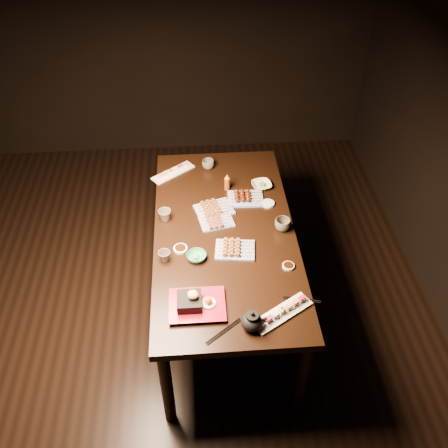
{
  "coord_description": "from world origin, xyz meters",
  "views": [
    {
      "loc": [
        0.29,
        -2.02,
        2.92
      ],
      "look_at": [
        0.47,
        0.37,
        0.77
      ],
      "focal_mm": 40.0,
      "sensor_mm": 36.0,
      "label": 1
    }
  ],
  "objects": [
    {
      "name": "sushi_platter_far",
      "position": [
        0.14,
        0.99,
        0.77
      ],
      "size": [
        0.32,
        0.28,
        0.04
      ],
      "primitive_type": null,
      "rotation": [
        0.0,
        0.0,
        3.79
      ],
      "color": "white",
      "rests_on": "dining_table"
    },
    {
      "name": "teapot",
      "position": [
        0.56,
        -0.43,
        0.81
      ],
      "size": [
        0.15,
        0.15,
        0.12
      ],
      "primitive_type": null,
      "rotation": [
        0.0,
        0.0,
        0.06
      ],
      "color": "black",
      "rests_on": "dining_table"
    },
    {
      "name": "yakitori_plate_left",
      "position": [
        0.41,
        0.54,
        0.78
      ],
      "size": [
        0.28,
        0.24,
        0.06
      ],
      "primitive_type": null,
      "rotation": [
        0.0,
        0.0,
        0.3
      ],
      "color": "#828EB6",
      "rests_on": "dining_table"
    },
    {
      "name": "teacup_near_left",
      "position": [
        0.09,
        0.1,
        0.78
      ],
      "size": [
        0.08,
        0.08,
        0.07
      ],
      "primitive_type": "imported",
      "rotation": [
        0.0,
        0.0,
        -0.14
      ],
      "color": "#4D463B",
      "rests_on": "dining_table"
    },
    {
      "name": "chopsticks_se",
      "position": [
        0.86,
        -0.27,
        0.75
      ],
      "size": [
        0.21,
        0.07,
        0.01
      ],
      "primitive_type": null,
      "rotation": [
        0.0,
        0.0,
        -0.25
      ],
      "color": "black",
      "rests_on": "dining_table"
    },
    {
      "name": "teacup_far_left",
      "position": [
        0.09,
        0.47,
        0.79
      ],
      "size": [
        0.11,
        0.11,
        0.08
      ],
      "primitive_type": "imported",
      "rotation": [
        0.0,
        0.0,
        0.49
      ],
      "color": "#4D463B",
      "rests_on": "dining_table"
    },
    {
      "name": "condiment_bottle",
      "position": [
        0.52,
        0.77,
        0.81
      ],
      "size": [
        0.05,
        0.05,
        0.12
      ],
      "primitive_type": "cylinder",
      "rotation": [
        0.0,
        0.0,
        0.38
      ],
      "color": "#69300E",
      "rests_on": "dining_table"
    },
    {
      "name": "tsukune_plate",
      "position": [
        0.64,
        0.64,
        0.78
      ],
      "size": [
        0.25,
        0.18,
        0.06
      ],
      "primitive_type": null,
      "rotation": [
        0.0,
        0.0,
        -0.03
      ],
      "color": "#828EB6",
      "rests_on": "dining_table"
    },
    {
      "name": "sauce_dish_east",
      "position": [
        0.79,
        0.58,
        0.76
      ],
      "size": [
        0.12,
        0.12,
        0.02
      ],
      "primitive_type": "cylinder",
      "rotation": [
        0.0,
        0.0,
        0.5
      ],
      "color": "white",
      "rests_on": "dining_table"
    },
    {
      "name": "sauce_dish_nw",
      "position": [
        0.11,
        0.96,
        0.76
      ],
      "size": [
        0.11,
        0.11,
        0.02
      ],
      "primitive_type": "cylinder",
      "rotation": [
        0.0,
        0.0,
        0.27
      ],
      "color": "white",
      "rests_on": "dining_table"
    },
    {
      "name": "dining_table",
      "position": [
        0.47,
        0.32,
        0.38
      ],
      "size": [
        1.07,
        1.88,
        0.75
      ],
      "primitive_type": "cube",
      "rotation": [
        0.0,
        0.0,
        0.1
      ],
      "color": "black",
      "rests_on": "ground"
    },
    {
      "name": "yakitori_plate_right",
      "position": [
        0.52,
        0.14,
        0.78
      ],
      "size": [
        0.26,
        0.2,
        0.06
      ],
      "primitive_type": null,
      "rotation": [
        0.0,
        0.0,
        -0.12
      ],
      "color": "#828EB6",
      "rests_on": "dining_table"
    },
    {
      "name": "edamame_bowl_green",
      "position": [
        0.28,
        0.09,
        0.77
      ],
      "size": [
        0.16,
        0.16,
        0.04
      ],
      "primitive_type": "imported",
      "rotation": [
        0.0,
        0.0,
        0.51
      ],
      "color": "#2B835A",
      "rests_on": "dining_table"
    },
    {
      "name": "edamame_bowl_cream",
      "position": [
        0.77,
        0.77,
        0.77
      ],
      "size": [
        0.16,
        0.16,
        0.03
      ],
      "primitive_type": "imported",
      "rotation": [
        0.0,
        0.0,
        0.19
      ],
      "color": "beige",
      "rests_on": "dining_table"
    },
    {
      "name": "sauce_dish_se",
      "position": [
        0.83,
        -0.01,
        0.76
      ],
      "size": [
        0.09,
        0.09,
        0.01
      ],
      "primitive_type": "cylinder",
      "rotation": [
        0.0,
        0.0,
        0.31
      ],
      "color": "white",
      "rests_on": "dining_table"
    },
    {
      "name": "sushi_platter_near",
      "position": [
        0.73,
        -0.36,
        0.77
      ],
      "size": [
        0.36,
        0.28,
        0.04
      ],
      "primitive_type": null,
      "rotation": [
        0.0,
        0.0,
        0.56
      ],
      "color": "white",
      "rests_on": "dining_table"
    },
    {
      "name": "ground",
      "position": [
        0.0,
        0.0,
        0.0
      ],
      "size": [
        5.0,
        5.0,
        0.0
      ],
      "primitive_type": "plane",
      "color": "black",
      "rests_on": "ground"
    },
    {
      "name": "teacup_far_right",
      "position": [
        0.4,
        1.03,
        0.79
      ],
      "size": [
        0.1,
        0.1,
        0.07
      ],
      "primitive_type": "imported",
      "rotation": [
        0.0,
        0.0,
        0.16
      ],
      "color": "#4D463B",
      "rests_on": "dining_table"
    },
    {
      "name": "tempura_tray",
      "position": [
        0.27,
        -0.28,
        0.81
      ],
      "size": [
        0.31,
        0.25,
        0.11
      ],
      "primitive_type": null,
      "rotation": [
        0.0,
        0.0,
        -0.0
      ],
      "color": "black",
      "rests_on": "dining_table"
    },
    {
      "name": "teacup_mid_right",
      "position": [
        0.84,
        0.32,
        0.79
      ],
      "size": [
        0.14,
        0.14,
        0.08
      ],
      "primitive_type": "imported",
      "rotation": [
        0.0,
        0.0,
        0.46
      ],
      "color": "#4D463B",
      "rests_on": "dining_table"
    },
    {
      "name": "chopsticks_near",
      "position": [
        0.41,
        -0.45,
        0.75
      ],
      "size": [
        0.2,
        0.16,
        0.01
      ],
      "primitive_type": null,
      "rotation": [
        0.0,
        0.0,
        0.65
      ],
      "color": "black",
      "rests_on": "dining_table"
    },
    {
      "name": "sauce_dish_west",
      "position": [
        0.19,
        0.18,
        0.76
      ],
      "size": [
        0.11,
        0.11,
        0.02
      ],
      "primitive_type": "cylinder",
      "rotation": [
        0.0,
        0.0,
        -0.27
      ],
      "color": "white",
      "rests_on": "dining_table"
    },
    {
      "name": "yakitori_plate_center",
      "position": [
        0.42,
        0.42,
        0.78
      ],
      "size": [
        0.24,
        0.2,
        0.05
      ],
      "primitive_type": null,
      "rotation": [
        0.0,
        0.0,
        0.2
      ],
      "color": "#828EB6",
      "rests_on": "dining_table"
    }
  ]
}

